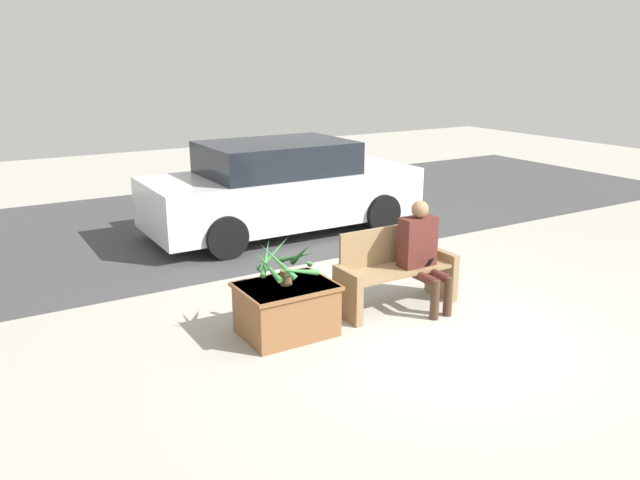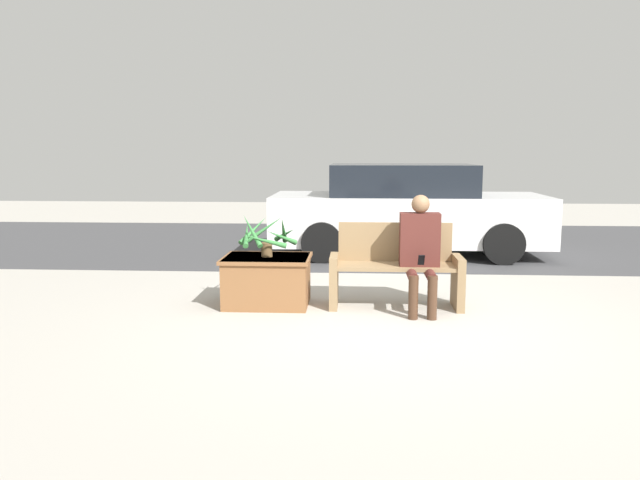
{
  "view_description": "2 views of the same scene",
  "coord_description": "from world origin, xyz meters",
  "px_view_note": "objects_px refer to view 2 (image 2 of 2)",
  "views": [
    {
      "loc": [
        -4.24,
        -4.69,
        2.89
      ],
      "look_at": [
        -0.69,
        1.19,
        0.85
      ],
      "focal_mm": 35.0,
      "sensor_mm": 36.0,
      "label": 1
    },
    {
      "loc": [
        -0.34,
        -6.19,
        1.77
      ],
      "look_at": [
        -0.75,
        0.85,
        0.75
      ],
      "focal_mm": 35.0,
      "sensor_mm": 36.0,
      "label": 2
    }
  ],
  "objects_px": {
    "person_seated": "(420,247)",
    "parked_car": "(406,210)",
    "bench": "(395,269)",
    "planter_box": "(267,279)",
    "potted_plant": "(266,236)"
  },
  "relations": [
    {
      "from": "person_seated",
      "to": "planter_box",
      "type": "bearing_deg",
      "value": 175.26
    },
    {
      "from": "planter_box",
      "to": "parked_car",
      "type": "bearing_deg",
      "value": 62.92
    },
    {
      "from": "person_seated",
      "to": "planter_box",
      "type": "distance_m",
      "value": 1.78
    },
    {
      "from": "bench",
      "to": "parked_car",
      "type": "distance_m",
      "value": 3.65
    },
    {
      "from": "planter_box",
      "to": "potted_plant",
      "type": "relative_size",
      "value": 1.43
    },
    {
      "from": "person_seated",
      "to": "parked_car",
      "type": "height_order",
      "value": "parked_car"
    },
    {
      "from": "person_seated",
      "to": "parked_car",
      "type": "xyz_separation_m",
      "value": [
        0.14,
        3.79,
        0.04
      ]
    },
    {
      "from": "potted_plant",
      "to": "parked_car",
      "type": "distance_m",
      "value": 4.1
    },
    {
      "from": "bench",
      "to": "person_seated",
      "type": "height_order",
      "value": "person_seated"
    },
    {
      "from": "bench",
      "to": "parked_car",
      "type": "relative_size",
      "value": 0.33
    },
    {
      "from": "person_seated",
      "to": "potted_plant",
      "type": "relative_size",
      "value": 1.85
    },
    {
      "from": "planter_box",
      "to": "potted_plant",
      "type": "distance_m",
      "value": 0.51
    },
    {
      "from": "potted_plant",
      "to": "bench",
      "type": "bearing_deg",
      "value": 1.69
    },
    {
      "from": "bench",
      "to": "person_seated",
      "type": "relative_size",
      "value": 1.16
    },
    {
      "from": "potted_plant",
      "to": "parked_car",
      "type": "height_order",
      "value": "parked_car"
    }
  ]
}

